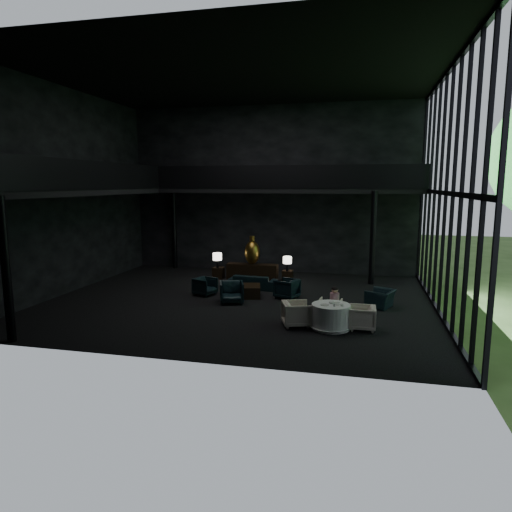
% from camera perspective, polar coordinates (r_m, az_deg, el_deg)
% --- Properties ---
extents(floor, '(14.00, 12.00, 0.02)m').
position_cam_1_polar(floor, '(17.06, -2.00, -5.58)').
color(floor, black).
rests_on(floor, ground).
extents(ceiling, '(14.00, 12.00, 0.02)m').
position_cam_1_polar(ceiling, '(16.92, -2.16, 21.65)').
color(ceiling, black).
rests_on(ceiling, ground).
extents(wall_back, '(14.00, 0.04, 8.00)m').
position_cam_1_polar(wall_back, '(22.36, 1.96, 8.26)').
color(wall_back, black).
rests_on(wall_back, ground).
extents(wall_front, '(14.00, 0.04, 8.00)m').
position_cam_1_polar(wall_front, '(10.84, -10.43, 7.28)').
color(wall_front, black).
rests_on(wall_front, ground).
extents(wall_left, '(0.04, 12.00, 8.00)m').
position_cam_1_polar(wall_left, '(19.54, -22.50, 7.47)').
color(wall_left, black).
rests_on(wall_left, ground).
extents(curtain_wall, '(0.20, 12.00, 8.00)m').
position_cam_1_polar(curtain_wall, '(16.17, 22.66, 7.27)').
color(curtain_wall, black).
rests_on(curtain_wall, ground).
extents(mezzanine_left, '(2.00, 12.00, 0.25)m').
position_cam_1_polar(mezzanine_left, '(18.98, -20.01, 7.58)').
color(mezzanine_left, black).
rests_on(mezzanine_left, wall_left).
extents(mezzanine_back, '(12.00, 2.00, 0.25)m').
position_cam_1_polar(mezzanine_back, '(21.20, 4.12, 8.20)').
color(mezzanine_back, black).
rests_on(mezzanine_back, wall_back).
extents(railing_left, '(0.06, 12.00, 1.00)m').
position_cam_1_polar(railing_left, '(18.46, -17.47, 9.55)').
color(railing_left, black).
rests_on(railing_left, mezzanine_left).
extents(railing_back, '(12.00, 0.06, 1.00)m').
position_cam_1_polar(railing_back, '(20.22, 3.69, 9.86)').
color(railing_back, black).
rests_on(railing_back, mezzanine_back).
extents(column_sw, '(0.24, 0.24, 4.00)m').
position_cam_1_polar(column_sw, '(14.02, -28.78, -1.55)').
color(column_sw, black).
rests_on(column_sw, floor).
extents(column_nw, '(0.24, 0.24, 4.00)m').
position_cam_1_polar(column_nw, '(23.67, -10.19, 3.31)').
color(column_nw, black).
rests_on(column_nw, floor).
extents(column_ne, '(0.24, 0.24, 4.00)m').
position_cam_1_polar(column_ne, '(20.08, 14.38, 2.17)').
color(column_ne, black).
rests_on(column_ne, floor).
extents(console, '(2.30, 0.52, 0.73)m').
position_cam_1_polar(console, '(20.55, -0.46, -2.01)').
color(console, black).
rests_on(console, floor).
extents(bronze_urn, '(0.68, 0.68, 1.27)m').
position_cam_1_polar(bronze_urn, '(20.36, -0.48, 0.49)').
color(bronze_urn, '#935F28').
rests_on(bronze_urn, console).
extents(side_table_left, '(0.47, 0.47, 0.52)m').
position_cam_1_polar(side_table_left, '(20.98, -4.72, -2.11)').
color(side_table_left, black).
rests_on(side_table_left, floor).
extents(table_lamp_left, '(0.41, 0.41, 0.68)m').
position_cam_1_polar(table_lamp_left, '(20.73, -4.85, -0.15)').
color(table_lamp_left, black).
rests_on(table_lamp_left, side_table_left).
extents(side_table_right, '(0.45, 0.45, 0.50)m').
position_cam_1_polar(side_table_right, '(20.32, 3.97, -2.50)').
color(side_table_right, black).
rests_on(side_table_right, floor).
extents(table_lamp_right, '(0.38, 0.38, 0.64)m').
position_cam_1_polar(table_lamp_right, '(20.07, 3.94, -0.58)').
color(table_lamp_right, black).
rests_on(table_lamp_right, side_table_right).
extents(sofa, '(1.91, 0.69, 0.73)m').
position_cam_1_polar(sofa, '(18.90, -0.39, -2.99)').
color(sofa, black).
rests_on(sofa, floor).
extents(lounge_armchair_west, '(0.88, 0.91, 0.75)m').
position_cam_1_polar(lounge_armchair_west, '(17.90, -6.38, -3.71)').
color(lounge_armchair_west, black).
rests_on(lounge_armchair_west, floor).
extents(lounge_armchair_east, '(1.01, 1.04, 0.85)m').
position_cam_1_polar(lounge_armchair_east, '(17.35, 3.87, -3.90)').
color(lounge_armchair_east, black).
rests_on(lounge_armchair_east, floor).
extents(lounge_armchair_south, '(1.16, 1.13, 0.96)m').
position_cam_1_polar(lounge_armchair_south, '(16.64, -3.06, -4.26)').
color(lounge_armchair_south, black).
rests_on(lounge_armchair_south, floor).
extents(window_armchair, '(0.85, 1.01, 0.75)m').
position_cam_1_polar(window_armchair, '(16.62, 15.30, -4.95)').
color(window_armchair, black).
rests_on(window_armchair, floor).
extents(coffee_table, '(1.20, 1.20, 0.44)m').
position_cam_1_polar(coffee_table, '(17.57, -1.10, -4.40)').
color(coffee_table, black).
rests_on(coffee_table, floor).
extents(dining_table, '(1.30, 1.30, 0.75)m').
position_cam_1_polar(dining_table, '(13.94, 9.33, -7.65)').
color(dining_table, white).
rests_on(dining_table, floor).
extents(dining_chair_north, '(0.72, 0.68, 0.68)m').
position_cam_1_polar(dining_chair_north, '(14.87, 9.22, -6.55)').
color(dining_chair_north, beige).
rests_on(dining_chair_north, floor).
extents(dining_chair_east, '(0.72, 0.77, 0.79)m').
position_cam_1_polar(dining_chair_east, '(14.04, 13.12, -7.37)').
color(dining_chair_east, '#C2AF9B').
rests_on(dining_chair_east, floor).
extents(dining_chair_west, '(1.04, 1.07, 0.89)m').
position_cam_1_polar(dining_chair_west, '(14.04, 5.09, -6.96)').
color(dining_chair_west, beige).
rests_on(dining_chair_west, floor).
extents(child, '(0.30, 0.30, 0.63)m').
position_cam_1_polar(child, '(14.75, 9.80, -4.98)').
color(child, '#C58894').
rests_on(child, dining_chair_north).
extents(plate_a, '(0.28, 0.28, 0.02)m').
position_cam_1_polar(plate_a, '(13.71, 8.59, -6.06)').
color(plate_a, white).
rests_on(plate_a, dining_table).
extents(plate_b, '(0.20, 0.20, 0.01)m').
position_cam_1_polar(plate_b, '(14.02, 10.09, -5.76)').
color(plate_b, white).
rests_on(plate_b, dining_table).
extents(saucer, '(0.19, 0.19, 0.01)m').
position_cam_1_polar(saucer, '(13.79, 10.19, -6.02)').
color(saucer, white).
rests_on(saucer, dining_table).
extents(coffee_cup, '(0.12, 0.12, 0.07)m').
position_cam_1_polar(coffee_cup, '(13.66, 10.70, -6.01)').
color(coffee_cup, white).
rests_on(coffee_cup, saucer).
extents(cereal_bowl, '(0.16, 0.16, 0.08)m').
position_cam_1_polar(cereal_bowl, '(13.90, 9.41, -5.73)').
color(cereal_bowl, white).
rests_on(cereal_bowl, dining_table).
extents(cream_pot, '(0.06, 0.06, 0.07)m').
position_cam_1_polar(cream_pot, '(13.60, 9.76, -6.09)').
color(cream_pot, '#99999E').
rests_on(cream_pot, dining_table).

